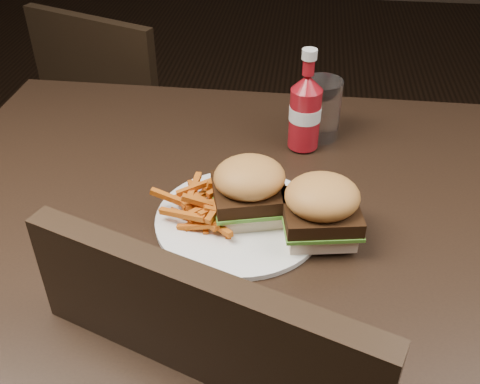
# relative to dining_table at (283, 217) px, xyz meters

# --- Properties ---
(dining_table) EXTENTS (1.20, 0.80, 0.04)m
(dining_table) POSITION_rel_dining_table_xyz_m (0.00, 0.00, 0.00)
(dining_table) COLOR black
(dining_table) RESTS_ON ground
(chair_far) EXTENTS (0.50, 0.50, 0.04)m
(chair_far) POSITION_rel_dining_table_xyz_m (-0.44, 0.71, -0.30)
(chair_far) COLOR black
(chair_far) RESTS_ON ground
(plate) EXTENTS (0.26, 0.26, 0.01)m
(plate) POSITION_rel_dining_table_xyz_m (-0.06, -0.04, 0.03)
(plate) COLOR white
(plate) RESTS_ON dining_table
(sandwich_half_a) EXTENTS (0.12, 0.11, 0.02)m
(sandwich_half_a) POSITION_rel_dining_table_xyz_m (-0.05, -0.03, 0.04)
(sandwich_half_a) COLOR beige
(sandwich_half_a) RESTS_ON plate
(sandwich_half_b) EXTENTS (0.11, 0.11, 0.02)m
(sandwich_half_b) POSITION_rel_dining_table_xyz_m (0.06, -0.07, 0.04)
(sandwich_half_b) COLOR #FADBBE
(sandwich_half_b) RESTS_ON plate
(fries_pile) EXTENTS (0.14, 0.14, 0.05)m
(fries_pile) POSITION_rel_dining_table_xyz_m (-0.11, -0.05, 0.05)
(fries_pile) COLOR #C84E11
(fries_pile) RESTS_ON plate
(ketchup_bottle) EXTENTS (0.07, 0.07, 0.11)m
(ketchup_bottle) POSITION_rel_dining_table_xyz_m (0.02, 0.19, 0.08)
(ketchup_bottle) COLOR maroon
(ketchup_bottle) RESTS_ON dining_table
(tumbler) EXTENTS (0.09, 0.09, 0.12)m
(tumbler) POSITION_rel_dining_table_xyz_m (0.05, 0.23, 0.08)
(tumbler) COLOR white
(tumbler) RESTS_ON dining_table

